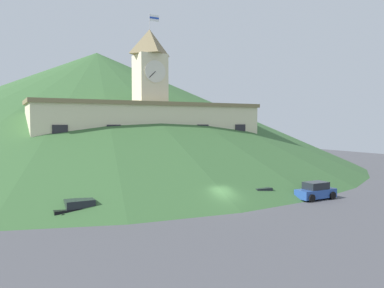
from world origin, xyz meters
TOP-DOWN VIEW (x-y plane):
  - ground_plane at (0.00, 0.00)m, footprint 160.00×160.00m
  - civic_building at (0.00, 22.21)m, footprint 36.85×9.31m
  - banner_fence at (0.00, 14.10)m, footprint 37.16×0.12m
  - hillside_backdrop at (0.00, 56.90)m, footprint 120.13×120.13m
  - street_lamp_far_left at (-6.69, 14.96)m, footprint 1.26×0.36m
  - street_lamp_right at (7.14, 14.96)m, footprint 1.26×0.36m
  - car_green_wagon at (10.41, 4.59)m, footprint 4.72×2.39m
  - car_yellow_coupe at (-4.29, 7.49)m, footprint 4.37×2.48m
  - car_silver_hatch at (5.79, 1.00)m, footprint 4.02×2.26m
  - car_black_suv at (-15.09, 2.48)m, footprint 4.90×2.36m
  - car_blue_van at (11.87, -1.68)m, footprint 5.13×2.43m
  - car_red_sedan at (-10.45, 6.73)m, footprint 4.44×2.21m

SIDE VIEW (x-z plane):
  - ground_plane at x=0.00m, z-range 0.00..0.00m
  - car_yellow_coupe at x=-4.29m, z-range -0.05..1.30m
  - car_red_sedan at x=-10.45m, z-range -0.05..1.40m
  - car_silver_hatch at x=5.79m, z-range -0.06..1.44m
  - car_green_wagon at x=10.41m, z-range -0.06..1.49m
  - car_black_suv at x=-15.09m, z-range -0.07..1.73m
  - car_blue_van at x=11.87m, z-range -0.09..2.01m
  - banner_fence at x=0.00m, z-range 0.00..2.38m
  - street_lamp_far_left at x=-6.69m, z-range 1.05..5.47m
  - street_lamp_right at x=7.14m, z-range 1.06..5.54m
  - civic_building at x=0.00m, z-range -6.25..20.22m
  - hillside_backdrop at x=0.00m, z-range 0.00..26.06m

